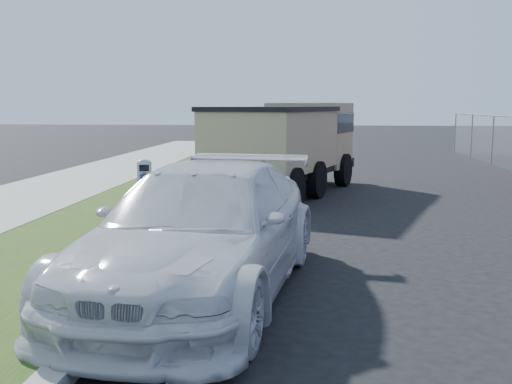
{
  "coord_description": "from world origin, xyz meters",
  "views": [
    {
      "loc": [
        -0.62,
        -7.04,
        2.17
      ],
      "look_at": [
        -1.4,
        1.0,
        1.0
      ],
      "focal_mm": 42.0,
      "sensor_mm": 36.0,
      "label": 1
    }
  ],
  "objects": [
    {
      "name": "ground",
      "position": [
        0.0,
        0.0,
        0.0
      ],
      "size": [
        120.0,
        120.0,
        0.0
      ],
      "primitive_type": "plane",
      "color": "black",
      "rests_on": "ground"
    },
    {
      "name": "streetside",
      "position": [
        -5.57,
        2.0,
        0.07
      ],
      "size": [
        6.12,
        50.0,
        0.15
      ],
      "color": "gray",
      "rests_on": "ground"
    },
    {
      "name": "parking_meter",
      "position": [
        -2.74,
        0.27,
        1.12
      ],
      "size": [
        0.21,
        0.17,
        1.37
      ],
      "rotation": [
        0.0,
        0.0,
        0.25
      ],
      "color": "#3F4247",
      "rests_on": "ground"
    },
    {
      "name": "white_wagon",
      "position": [
        -1.89,
        -0.37,
        0.74
      ],
      "size": [
        2.67,
        5.34,
        1.49
      ],
      "primitive_type": "imported",
      "rotation": [
        0.0,
        0.0,
        -0.12
      ],
      "color": "silver",
      "rests_on": "ground"
    },
    {
      "name": "dump_truck",
      "position": [
        -1.29,
        8.03,
        1.26
      ],
      "size": [
        3.77,
        6.07,
        2.24
      ],
      "rotation": [
        0.0,
        0.0,
        -0.32
      ],
      "color": "black",
      "rests_on": "ground"
    }
  ]
}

